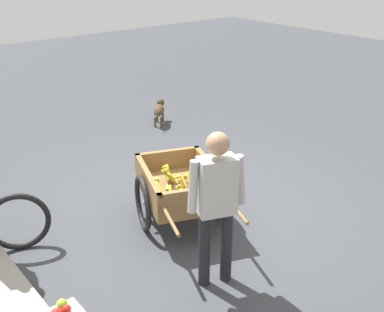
{
  "coord_description": "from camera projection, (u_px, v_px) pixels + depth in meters",
  "views": [
    {
      "loc": [
        -3.94,
        3.35,
        2.98
      ],
      "look_at": [
        -0.04,
        0.15,
        0.75
      ],
      "focal_mm": 44.97,
      "sensor_mm": 36.0,
      "label": 1
    }
  ],
  "objects": [
    {
      "name": "ground_plane",
      "position": [
        199.0,
        207.0,
        5.94
      ],
      "size": [
        24.0,
        24.0,
        0.0
      ],
      "primitive_type": "plane",
      "color": "#3D3F44"
    },
    {
      "name": "fruit_cart",
      "position": [
        180.0,
        188.0,
        5.45
      ],
      "size": [
        1.81,
        1.31,
        0.73
      ],
      "color": "olive",
      "rests_on": "ground"
    },
    {
      "name": "vendor_person",
      "position": [
        217.0,
        198.0,
        4.27
      ],
      "size": [
        0.31,
        0.53,
        1.54
      ],
      "color": "black",
      "rests_on": "ground"
    },
    {
      "name": "dog",
      "position": [
        159.0,
        110.0,
        8.58
      ],
      "size": [
        0.52,
        0.49,
        0.4
      ],
      "color": "#4C3823",
      "rests_on": "ground"
    }
  ]
}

